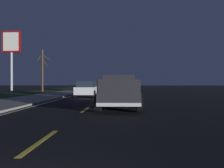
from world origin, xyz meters
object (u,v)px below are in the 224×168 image
Objects in this scene: pickup_truck at (119,92)px; gas_price_sign at (11,47)px; sedan_red at (99,86)px; bare_tree_far at (42,70)px; sedan_white at (87,89)px.

gas_price_sign is (9.46, 11.23, 4.11)m from pickup_truck.
sedan_red is 0.75× the size of bare_tree_far.
gas_price_sign is at bearing 178.25° from bare_tree_far.
gas_price_sign is (-12.29, 7.67, 4.24)m from sedan_red.
sedan_white is 0.66× the size of gas_price_sign.
gas_price_sign reaches higher than bare_tree_far.
bare_tree_far is at bearing 32.06° from pickup_truck.
bare_tree_far is at bearing 119.54° from sedan_red.
sedan_red is at bearing -60.46° from bare_tree_far.
pickup_truck reaches higher than sedan_red.
pickup_truck is 0.92× the size of bare_tree_far.
pickup_truck is at bearing -170.68° from sedan_red.
gas_price_sign is 1.13× the size of bare_tree_far.
pickup_truck is 0.81× the size of gas_price_sign.
sedan_red is at bearing -31.96° from gas_price_sign.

